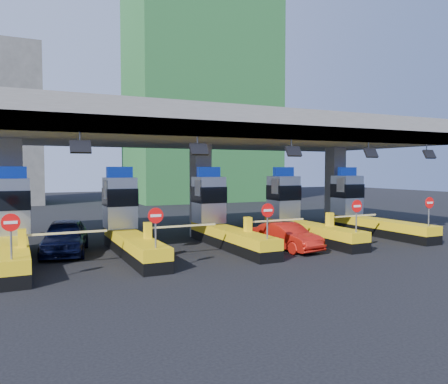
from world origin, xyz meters
name	(u,v)px	position (x,y,z in m)	size (l,w,h in m)	color
ground	(222,245)	(0.00, 0.00, 0.00)	(120.00, 120.00, 0.00)	black
toll_canopy	(201,133)	(0.00, 2.87, 6.13)	(28.00, 12.09, 7.00)	slate
toll_lane_far_left	(13,229)	(-10.00, 0.28, 1.40)	(4.43, 8.00, 4.16)	black
toll_lane_left	(127,223)	(-5.00, 0.28, 1.40)	(4.43, 8.00, 4.16)	black
toll_lane_center	(220,218)	(0.00, 0.28, 1.40)	(4.43, 8.00, 4.16)	black
toll_lane_right	(298,214)	(5.00, 0.28, 1.40)	(4.43, 8.00, 4.16)	black
toll_lane_far_right	(363,211)	(10.00, 0.28, 1.40)	(4.43, 8.00, 4.16)	black
bg_building_scaffold	(201,92)	(12.00, 32.00, 14.00)	(18.00, 12.00, 28.00)	#1E5926
van	(65,236)	(-7.76, 1.09, 0.83)	(1.95, 4.85, 1.65)	black
red_car	(287,236)	(2.37, -2.57, 0.67)	(1.42, 4.07, 1.34)	#B0160D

